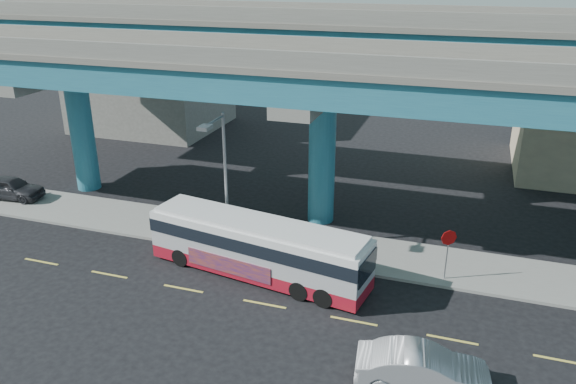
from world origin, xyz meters
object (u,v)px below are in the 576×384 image
(parked_car, at_px, (11,188))
(street_lamp, at_px, (220,165))
(transit_bus, at_px, (258,246))
(sedan, at_px, (423,370))
(stop_sign, at_px, (448,244))

(parked_car, bearing_deg, street_lamp, -103.32)
(transit_bus, xyz_separation_m, sedan, (8.28, -5.45, -0.77))
(sedan, bearing_deg, parked_car, 63.20)
(parked_car, bearing_deg, stop_sign, -98.48)
(stop_sign, bearing_deg, street_lamp, 177.14)
(transit_bus, xyz_separation_m, street_lamp, (-2.45, 1.45, 3.31))
(sedan, height_order, street_lamp, street_lamp)
(transit_bus, height_order, sedan, transit_bus)
(transit_bus, relative_size, sedan, 2.31)
(sedan, bearing_deg, street_lamp, 49.50)
(transit_bus, relative_size, stop_sign, 4.43)
(parked_car, bearing_deg, sedan, -114.35)
(transit_bus, distance_m, stop_sign, 8.82)
(stop_sign, bearing_deg, parked_car, 170.19)
(sedan, relative_size, stop_sign, 1.92)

